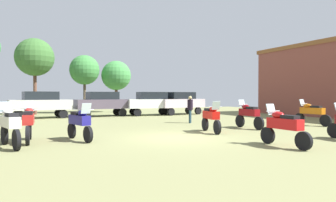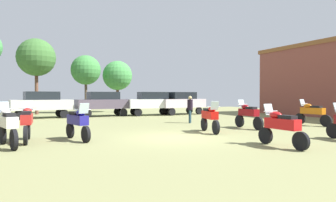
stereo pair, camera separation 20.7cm
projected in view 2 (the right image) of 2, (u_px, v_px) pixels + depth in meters
The scene contains 16 objects.
ground_plane at pixel (175, 138), 12.39m from camera, with size 44.00×52.00×0.02m.
motorcycle_2 at pixel (248, 114), 15.72m from camera, with size 0.62×2.15×1.50m.
motorcycle_3 at pixel (8, 125), 10.11m from camera, with size 0.80×2.23×1.51m.
motorcycle_4 at pixel (312, 113), 17.29m from camera, with size 0.62×2.29×1.49m.
motorcycle_5 at pixel (210, 117), 14.02m from camera, with size 0.70×2.09×1.47m.
motorcycle_8 at pixel (78, 122), 11.62m from camera, with size 0.77×2.11×1.45m.
motorcycle_9 at pixel (27, 122), 11.24m from camera, with size 0.62×2.18×1.51m.
motorcycle_10 at pixel (281, 126), 10.14m from camera, with size 0.62×2.12×1.43m.
car_1 at pixel (103, 102), 24.63m from camera, with size 4.39×2.04×2.00m.
car_2 at pixel (153, 102), 25.88m from camera, with size 4.43×2.14×2.00m.
car_3 at pixel (42, 103), 22.57m from camera, with size 4.50×2.35×2.00m.
car_5 at pixel (181, 101), 26.93m from camera, with size 4.50×2.36×2.00m.
person_1 at pixel (190, 107), 18.76m from camera, with size 0.48×0.48×1.69m.
tree_1 at pixel (36, 58), 27.05m from camera, with size 3.36×3.36×6.80m.
tree_2 at pixel (86, 70), 29.08m from camera, with size 2.84×2.84×5.57m.
tree_7 at pixel (117, 76), 30.74m from camera, with size 2.98×2.98×5.22m.
Camera 2 is at (-5.44, -11.11, 1.77)m, focal length 32.29 mm.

